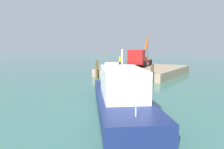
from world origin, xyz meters
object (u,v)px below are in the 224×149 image
Objects in this scene: salvaged_car at (110,75)px; moored_yacht at (117,95)px; crane_truck at (139,58)px; dock_worker at (120,61)px.

moored_yacht reaches higher than salvaged_car.
crane_truck reaches higher than dock_worker.
moored_yacht is at bearing 36.34° from salvaged_car.
dock_worker is 18.17m from moored_yacht.
moored_yacht is at bearing 20.33° from crane_truck.
dock_worker is 0.13× the size of moored_yacht.
crane_truck is 5.84× the size of dock_worker.
crane_truck is at bearing -179.81° from salvaged_car.
crane_truck is 3.05m from dock_worker.
dock_worker is (1.43, -2.66, -0.44)m from crane_truck.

